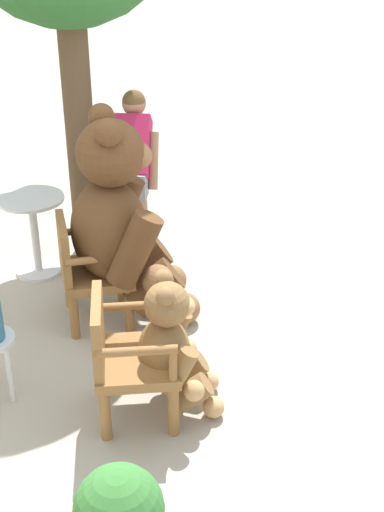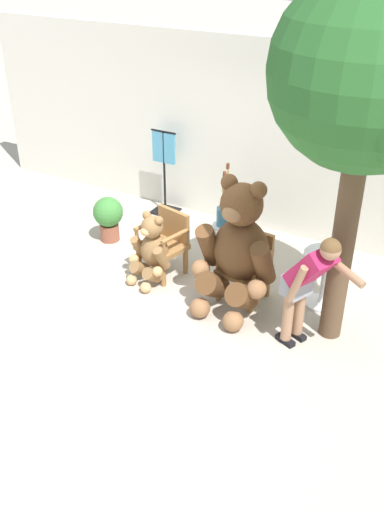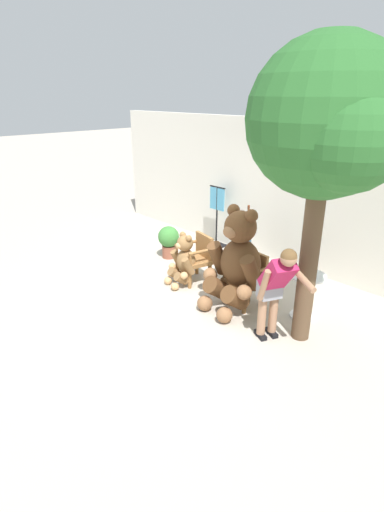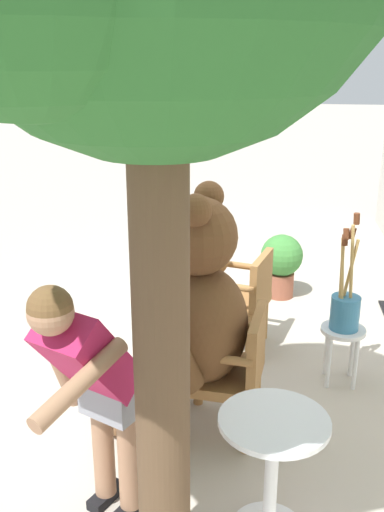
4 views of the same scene
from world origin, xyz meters
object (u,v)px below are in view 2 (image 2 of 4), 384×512
Objects in this scene: wooden_chair_left at (165,241)px; potted_plant at (108,216)px; brush_bucket at (224,213)px; clothing_display_stand at (164,170)px; white_stool at (224,232)px; teddy_bear_small at (151,250)px; patio_tree at (376,81)px; round_side_table at (325,273)px; wooden_chair_right at (247,264)px; person_visitor at (308,279)px; teddy_bear_large at (237,248)px.

potted_plant is (-1.19, 0.35, -0.07)m from wooden_chair_left.
brush_bucket is 0.67× the size of clothing_display_stand.
brush_bucket reaches higher than white_stool.
wooden_chair_left is 1.87× the size of white_stool.
patio_tree is (2.47, 0.02, 2.42)m from teddy_bear_small.
round_side_table is 2.53m from patio_tree.
wooden_chair_right is 0.94× the size of brush_bucket.
wooden_chair_left is at bearing -120.19° from white_stool.
potted_plant is at bearing 171.75° from wooden_chair_right.
clothing_display_stand is at bearing 144.05° from wooden_chair_right.
clothing_display_stand is at bearing 121.86° from wooden_chair_left.
person_visitor is 1.08× the size of clothing_display_stand.
potted_plant is 0.50× the size of clothing_display_stand.
clothing_display_stand is (-3.12, 2.18, -0.17)m from person_visitor.
teddy_bear_large is 0.43× the size of patio_tree.
clothing_display_stand is at bearing 117.02° from teddy_bear_small.
white_stool is at bearing 59.81° from wooden_chair_left.
wooden_chair_left is at bearing 173.75° from patio_tree.
teddy_bear_small is at bearing -114.40° from brush_bucket.
round_side_table is 3.28m from potted_plant.
brush_bucket reaches higher than wooden_chair_right.
person_visitor reaches higher than round_side_table.
white_stool is at bearing 131.64° from wooden_chair_right.
patio_tree is (0.35, -0.55, 2.44)m from round_side_table.
patio_tree reaches higher than potted_plant.
wooden_chair_left is 0.95m from brush_bucket.
wooden_chair_left is 1.86m from clothing_display_stand.
white_stool is 0.64× the size of round_side_table.
teddy_bear_large is 2.46× the size of potted_plant.
teddy_bear_large is 1.83× the size of brush_bucket.
teddy_bear_large is 1.23× the size of clothing_display_stand.
white_stool is 1.67m from clothing_display_stand.
wooden_chair_right is 1.87× the size of white_stool.
wooden_chair_right is at bearing 147.39° from person_visitor.
wooden_chair_left is 0.58× the size of person_visitor.
clothing_display_stand is at bearing 79.92° from potted_plant.
wooden_chair_right is 0.51× the size of teddy_bear_large.
wooden_chair_right is 2.68m from clothing_display_stand.
patio_tree is (1.97, -1.07, 2.25)m from brush_bucket.
person_visitor is at bearing -32.61° from wooden_chair_right.
teddy_bear_small is 1.21m from white_stool.
teddy_bear_large is 2.43m from patio_tree.
wooden_chair_right is at bearing 87.06° from teddy_bear_large.
teddy_bear_small is (-1.21, -0.29, 0.01)m from wooden_chair_right.
wooden_chair_left is 1.19× the size of round_side_table.
person_visitor is (2.17, -0.32, 0.42)m from teddy_bear_small.
white_stool is at bearing 151.44° from patio_tree.
potted_plant is at bearing 163.95° from person_visitor.
teddy_bear_small is 1.21m from brush_bucket.
wooden_chair_right is at bearing -35.95° from clothing_display_stand.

